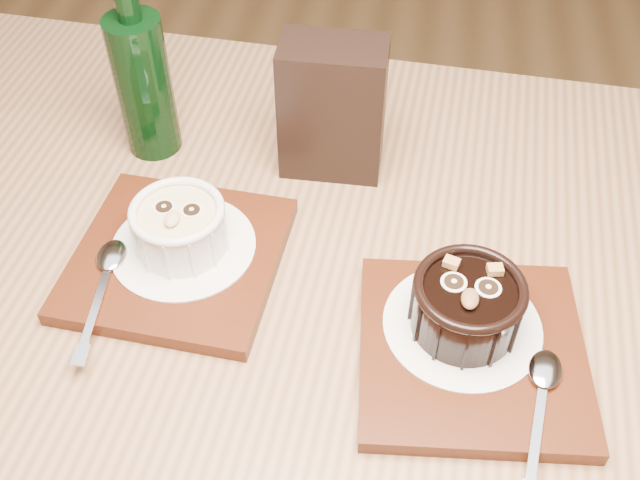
# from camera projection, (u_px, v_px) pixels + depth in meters

# --- Properties ---
(ground) EXTENTS (5.00, 5.00, 0.00)m
(ground) POSITION_uv_depth(u_px,v_px,m) (307.00, 473.00, 1.34)
(ground) COLOR brown
(ground) RESTS_ON ground
(table) EXTENTS (1.25, 0.87, 0.75)m
(table) POSITION_uv_depth(u_px,v_px,m) (308.00, 374.00, 0.70)
(table) COLOR brown
(table) RESTS_ON ground
(tray_left) EXTENTS (0.19, 0.19, 0.01)m
(tray_left) POSITION_uv_depth(u_px,v_px,m) (177.00, 259.00, 0.67)
(tray_left) COLOR #4E1F0D
(tray_left) RESTS_ON table
(doily_left) EXTENTS (0.13, 0.13, 0.00)m
(doily_left) POSITION_uv_depth(u_px,v_px,m) (183.00, 246.00, 0.67)
(doily_left) COLOR white
(doily_left) RESTS_ON tray_left
(ramekin_white) EXTENTS (0.08, 0.08, 0.05)m
(ramekin_white) POSITION_uv_depth(u_px,v_px,m) (179.00, 225.00, 0.65)
(ramekin_white) COLOR white
(ramekin_white) RESTS_ON doily_left
(spoon_left) EXTENTS (0.04, 0.14, 0.01)m
(spoon_left) POSITION_uv_depth(u_px,v_px,m) (102.00, 286.00, 0.64)
(spoon_left) COLOR silver
(spoon_left) RESTS_ON tray_left
(tray_right) EXTENTS (0.20, 0.20, 0.01)m
(tray_right) POSITION_uv_depth(u_px,v_px,m) (472.00, 352.00, 0.60)
(tray_right) COLOR #4E1F0D
(tray_right) RESTS_ON table
(doily_right) EXTENTS (0.13, 0.13, 0.00)m
(doily_right) POSITION_uv_depth(u_px,v_px,m) (462.00, 325.00, 0.61)
(doily_right) COLOR white
(doily_right) RESTS_ON tray_right
(ramekin_dark) EXTENTS (0.09, 0.09, 0.05)m
(ramekin_dark) POSITION_uv_depth(u_px,v_px,m) (467.00, 303.00, 0.59)
(ramekin_dark) COLOR black
(ramekin_dark) RESTS_ON doily_right
(spoon_right) EXTENTS (0.05, 0.14, 0.01)m
(spoon_right) POSITION_uv_depth(u_px,v_px,m) (540.00, 407.00, 0.56)
(spoon_right) COLOR silver
(spoon_right) RESTS_ON tray_right
(condiment_stand) EXTENTS (0.10, 0.06, 0.14)m
(condiment_stand) POSITION_uv_depth(u_px,v_px,m) (333.00, 108.00, 0.72)
(condiment_stand) COLOR black
(condiment_stand) RESTS_ON table
(green_bottle) EXTENTS (0.06, 0.06, 0.21)m
(green_bottle) POSITION_uv_depth(u_px,v_px,m) (143.00, 81.00, 0.74)
(green_bottle) COLOR black
(green_bottle) RESTS_ON table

